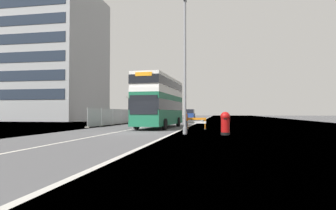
{
  "coord_description": "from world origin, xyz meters",
  "views": [
    {
      "loc": [
        6.57,
        -20.12,
        1.5
      ],
      "look_at": [
        1.97,
        5.18,
        2.2
      ],
      "focal_mm": 30.46,
      "sensor_mm": 36.0,
      "label": 1
    }
  ],
  "objects_px": {
    "lamppost_foreground": "(185,69)",
    "car_receding_far": "(190,115)",
    "double_decker_bus": "(160,101)",
    "car_receding_mid": "(161,116)",
    "red_pillar_postbox": "(225,122)",
    "pedestrian_at_kerb": "(186,121)",
    "roadworks_barrier": "(196,122)",
    "car_oncoming_near": "(147,116)"
  },
  "relations": [
    {
      "from": "double_decker_bus",
      "to": "car_receding_mid",
      "type": "bearing_deg",
      "value": 101.57
    },
    {
      "from": "red_pillar_postbox",
      "to": "car_receding_far",
      "type": "xyz_separation_m",
      "value": [
        -6.3,
        37.26,
        0.16
      ]
    },
    {
      "from": "lamppost_foreground",
      "to": "car_receding_far",
      "type": "distance_m",
      "value": 37.43
    },
    {
      "from": "car_receding_far",
      "to": "pedestrian_at_kerb",
      "type": "relative_size",
      "value": 2.4
    },
    {
      "from": "red_pillar_postbox",
      "to": "car_oncoming_near",
      "type": "bearing_deg",
      "value": 116.16
    },
    {
      "from": "pedestrian_at_kerb",
      "to": "roadworks_barrier",
      "type": "bearing_deg",
      "value": 75.99
    },
    {
      "from": "car_receding_mid",
      "to": "lamppost_foreground",
      "type": "bearing_deg",
      "value": -75.12
    },
    {
      "from": "double_decker_bus",
      "to": "car_receding_mid",
      "type": "height_order",
      "value": "double_decker_bus"
    },
    {
      "from": "roadworks_barrier",
      "to": "pedestrian_at_kerb",
      "type": "bearing_deg",
      "value": -104.01
    },
    {
      "from": "car_oncoming_near",
      "to": "car_receding_far",
      "type": "bearing_deg",
      "value": 69.37
    },
    {
      "from": "lamppost_foreground",
      "to": "red_pillar_postbox",
      "type": "xyz_separation_m",
      "value": [
        2.76,
        -0.16,
        -3.72
      ]
    },
    {
      "from": "lamppost_foreground",
      "to": "car_receding_far",
      "type": "bearing_deg",
      "value": 95.45
    },
    {
      "from": "red_pillar_postbox",
      "to": "roadworks_barrier",
      "type": "xyz_separation_m",
      "value": [
        -2.47,
        6.27,
        -0.2
      ]
    },
    {
      "from": "car_receding_mid",
      "to": "pedestrian_at_kerb",
      "type": "height_order",
      "value": "car_receding_mid"
    },
    {
      "from": "red_pillar_postbox",
      "to": "pedestrian_at_kerb",
      "type": "bearing_deg",
      "value": 130.34
    },
    {
      "from": "red_pillar_postbox",
      "to": "lamppost_foreground",
      "type": "bearing_deg",
      "value": 176.65
    },
    {
      "from": "lamppost_foreground",
      "to": "car_receding_mid",
      "type": "height_order",
      "value": "lamppost_foreground"
    },
    {
      "from": "red_pillar_postbox",
      "to": "roadworks_barrier",
      "type": "relative_size",
      "value": 0.87
    },
    {
      "from": "red_pillar_postbox",
      "to": "car_receding_mid",
      "type": "bearing_deg",
      "value": 109.55
    },
    {
      "from": "lamppost_foreground",
      "to": "red_pillar_postbox",
      "type": "bearing_deg",
      "value": -3.35
    },
    {
      "from": "lamppost_foreground",
      "to": "pedestrian_at_kerb",
      "type": "bearing_deg",
      "value": 95.93
    },
    {
      "from": "roadworks_barrier",
      "to": "car_receding_far",
      "type": "xyz_separation_m",
      "value": [
        -3.82,
        30.99,
        0.36
      ]
    },
    {
      "from": "car_oncoming_near",
      "to": "car_receding_mid",
      "type": "height_order",
      "value": "car_oncoming_near"
    },
    {
      "from": "lamppost_foreground",
      "to": "car_receding_mid",
      "type": "relative_size",
      "value": 2.31
    },
    {
      "from": "red_pillar_postbox",
      "to": "pedestrian_at_kerb",
      "type": "height_order",
      "value": "pedestrian_at_kerb"
    },
    {
      "from": "roadworks_barrier",
      "to": "double_decker_bus",
      "type": "bearing_deg",
      "value": 153.89
    },
    {
      "from": "lamppost_foreground",
      "to": "roadworks_barrier",
      "type": "height_order",
      "value": "lamppost_foreground"
    },
    {
      "from": "red_pillar_postbox",
      "to": "car_receding_far",
      "type": "bearing_deg",
      "value": 99.59
    },
    {
      "from": "roadworks_barrier",
      "to": "car_receding_mid",
      "type": "bearing_deg",
      "value": 109.02
    },
    {
      "from": "roadworks_barrier",
      "to": "car_receding_far",
      "type": "distance_m",
      "value": 31.23
    },
    {
      "from": "red_pillar_postbox",
      "to": "roadworks_barrier",
      "type": "height_order",
      "value": "red_pillar_postbox"
    },
    {
      "from": "double_decker_bus",
      "to": "red_pillar_postbox",
      "type": "relative_size",
      "value": 6.85
    },
    {
      "from": "roadworks_barrier",
      "to": "car_oncoming_near",
      "type": "bearing_deg",
      "value": 117.77
    },
    {
      "from": "lamppost_foreground",
      "to": "car_receding_far",
      "type": "xyz_separation_m",
      "value": [
        -3.54,
        37.1,
        -3.55
      ]
    },
    {
      "from": "red_pillar_postbox",
      "to": "pedestrian_at_kerb",
      "type": "distance_m",
      "value": 4.82
    },
    {
      "from": "car_oncoming_near",
      "to": "car_receding_mid",
      "type": "distance_m",
      "value": 7.0
    },
    {
      "from": "car_receding_far",
      "to": "double_decker_bus",
      "type": "bearing_deg",
      "value": -89.86
    },
    {
      "from": "lamppost_foreground",
      "to": "car_oncoming_near",
      "type": "xyz_separation_m",
      "value": [
        -8.75,
        23.26,
        -3.6
      ]
    },
    {
      "from": "car_receding_mid",
      "to": "roadworks_barrier",
      "type": "bearing_deg",
      "value": -70.98
    },
    {
      "from": "red_pillar_postbox",
      "to": "car_receding_far",
      "type": "distance_m",
      "value": 37.79
    },
    {
      "from": "red_pillar_postbox",
      "to": "car_receding_mid",
      "type": "xyz_separation_m",
      "value": [
        -10.79,
        30.38,
        0.09
      ]
    },
    {
      "from": "red_pillar_postbox",
      "to": "car_oncoming_near",
      "type": "distance_m",
      "value": 26.1
    }
  ]
}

